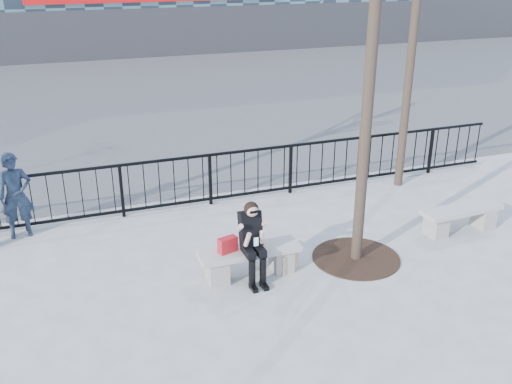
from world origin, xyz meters
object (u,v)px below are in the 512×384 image
object	(u,v)px
standing_man	(16,196)
bench_main	(250,259)
seated_woman	(253,243)
bench_second	(461,217)

from	to	relation	value
standing_man	bench_main	bearing A→B (deg)	-45.18
seated_woman	standing_man	size ratio (longest dim) A/B	0.83
bench_main	seated_woman	world-z (taller)	seated_woman
bench_main	standing_man	xyz separation A→B (m)	(-3.49, 2.80, 0.50)
bench_second	standing_man	distance (m)	8.20
bench_main	standing_man	size ratio (longest dim) A/B	1.03
bench_main	seated_woman	xyz separation A→B (m)	(0.00, -0.16, 0.37)
bench_second	seated_woman	world-z (taller)	seated_woman
bench_main	standing_man	world-z (taller)	standing_man
standing_man	seated_woman	bearing A→B (deg)	-46.75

